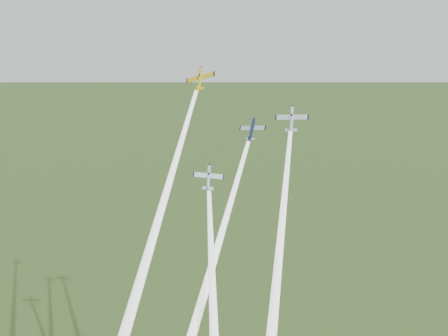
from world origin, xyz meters
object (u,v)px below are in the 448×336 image
at_px(plane_silver_right, 292,119).
at_px(plane_silver_low, 209,178).
at_px(plane_yellow, 200,79).
at_px(plane_navy, 252,129).

relative_size(plane_silver_right, plane_silver_low, 1.10).
xyz_separation_m(plane_yellow, plane_navy, (13.35, -2.33, -11.24)).
bearing_deg(plane_navy, plane_silver_low, -107.34).
height_order(plane_navy, plane_silver_right, plane_silver_right).
relative_size(plane_yellow, plane_navy, 1.16).
distance_m(plane_silver_right, plane_silver_low, 23.67).
distance_m(plane_yellow, plane_silver_low, 25.43).
xyz_separation_m(plane_yellow, plane_silver_low, (5.93, -14.42, -20.09)).
bearing_deg(plane_yellow, plane_silver_right, 4.23).
bearing_deg(plane_silver_right, plane_silver_low, -146.48).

